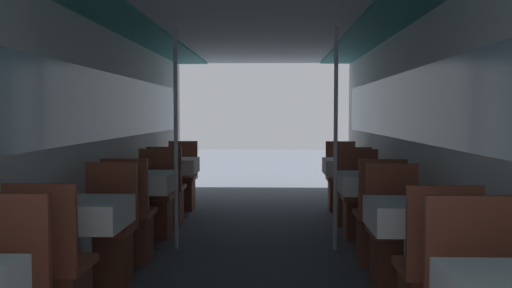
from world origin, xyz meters
The scene contains 21 objects.
wall_left centered at (-1.50, 3.58, 1.14)m, with size 0.05×9.95×2.19m.
wall_right centered at (1.50, 3.58, 1.14)m, with size 0.05×9.95×2.19m.
ceiling_panel centered at (0.00, 3.58, 2.24)m, with size 2.99×9.95×0.07m.
dining_table_left_1 centered at (-1.12, 2.46, 0.62)m, with size 0.59×0.59×0.76m.
chair_left_far_1 centered at (-1.12, 2.99, 0.30)m, with size 0.41×0.41×0.96m.
dining_table_left_2 centered at (-1.12, 4.24, 0.62)m, with size 0.59×0.59×0.76m.
chair_left_near_2 centered at (-1.12, 3.70, 0.30)m, with size 0.41×0.41×0.96m.
chair_left_far_2 centered at (-1.12, 4.78, 0.30)m, with size 0.41×0.41×0.96m.
support_pole_left_2 centered at (-0.79, 4.24, 1.10)m, with size 0.04×0.04×2.19m.
dining_table_left_3 centered at (-1.12, 6.03, 0.62)m, with size 0.59×0.59×0.76m.
chair_left_near_3 centered at (-1.12, 5.49, 0.30)m, with size 0.41×0.41×0.96m.
chair_left_far_3 centered at (-1.12, 6.57, 0.30)m, with size 0.41×0.41×0.96m.
dining_table_right_1 centered at (1.12, 2.46, 0.62)m, with size 0.59×0.59×0.76m.
chair_right_far_1 centered at (1.12, 2.99, 0.30)m, with size 0.41×0.41×0.96m.
dining_table_right_2 centered at (1.12, 4.24, 0.62)m, with size 0.59×0.59×0.76m.
chair_right_near_2 centered at (1.12, 3.70, 0.30)m, with size 0.41×0.41×0.96m.
chair_right_far_2 centered at (1.12, 4.78, 0.30)m, with size 0.41×0.41×0.96m.
support_pole_right_2 centered at (0.79, 4.24, 1.10)m, with size 0.04×0.04×2.19m.
dining_table_right_3 centered at (1.12, 6.03, 0.62)m, with size 0.59×0.59×0.76m.
chair_right_near_3 centered at (1.12, 5.49, 0.30)m, with size 0.41×0.41×0.96m.
chair_right_far_3 centered at (1.12, 6.57, 0.30)m, with size 0.41×0.41×0.96m.
Camera 1 is at (0.19, -1.37, 1.35)m, focal length 40.00 mm.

